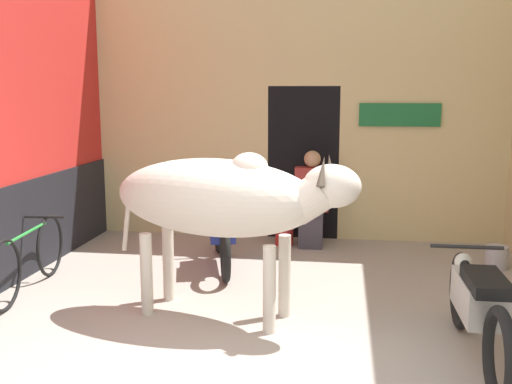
% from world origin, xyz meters
% --- Properties ---
extents(wall_left_shopfront, '(0.25, 4.41, 3.75)m').
position_xyz_m(wall_left_shopfront, '(-2.86, 2.19, 1.81)').
color(wall_left_shopfront, red).
rests_on(wall_left_shopfront, ground_plane).
extents(wall_back_with_doorway, '(5.55, 0.93, 3.75)m').
position_xyz_m(wall_back_with_doorway, '(0.03, 4.62, 1.64)').
color(wall_back_with_doorway, '#D1BC84').
rests_on(wall_back_with_doorway, ground_plane).
extents(cow, '(2.32, 1.14, 1.52)m').
position_xyz_m(cow, '(-0.39, 1.38, 1.08)').
color(cow, beige).
rests_on(cow, ground_plane).
extents(motorcycle_near, '(0.58, 1.95, 0.77)m').
position_xyz_m(motorcycle_near, '(1.66, 0.76, 0.44)').
color(motorcycle_near, black).
rests_on(motorcycle_near, ground_plane).
extents(motorcycle_far, '(0.69, 1.78, 0.75)m').
position_xyz_m(motorcycle_far, '(-0.73, 2.92, 0.42)').
color(motorcycle_far, black).
rests_on(motorcycle_far, ground_plane).
extents(bicycle, '(0.44, 1.76, 0.70)m').
position_xyz_m(bicycle, '(-2.47, 1.75, 0.35)').
color(bicycle, black).
rests_on(bicycle, ground_plane).
extents(shopkeeper_seated, '(0.44, 0.34, 1.25)m').
position_xyz_m(shopkeeper_seated, '(0.25, 3.97, 0.65)').
color(shopkeeper_seated, '#3D3842').
rests_on(shopkeeper_seated, ground_plane).
extents(plastic_stool, '(0.34, 0.34, 0.42)m').
position_xyz_m(plastic_stool, '(-0.10, 3.98, 0.22)').
color(plastic_stool, red).
rests_on(plastic_stool, ground_plane).
extents(bucket, '(0.26, 0.26, 0.26)m').
position_xyz_m(bucket, '(2.42, 3.29, 0.13)').
color(bucket, '#A8A8B2').
rests_on(bucket, ground_plane).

